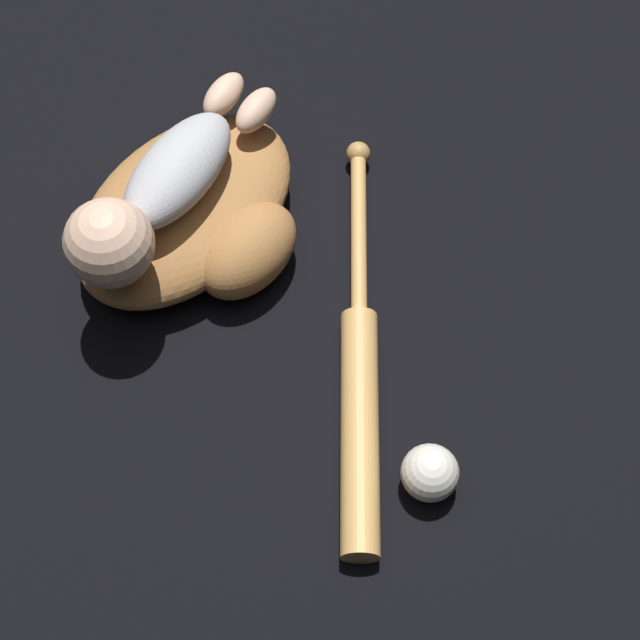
% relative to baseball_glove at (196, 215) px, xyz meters
% --- Properties ---
extents(ground_plane, '(6.00, 6.00, 0.00)m').
position_rel_baseball_glove_xyz_m(ground_plane, '(0.04, -0.00, -0.05)').
color(ground_plane, black).
extents(baseball_glove, '(0.37, 0.30, 0.10)m').
position_rel_baseball_glove_xyz_m(baseball_glove, '(0.00, 0.00, 0.00)').
color(baseball_glove, '#A8703D').
rests_on(baseball_glove, ground).
extents(baby_figure, '(0.38, 0.17, 0.11)m').
position_rel_baseball_glove_xyz_m(baby_figure, '(0.05, -0.01, 0.09)').
color(baby_figure, '#B2B2B7').
rests_on(baby_figure, baseball_glove).
extents(baseball_bat, '(0.46, 0.43, 0.05)m').
position_rel_baseball_glove_xyz_m(baseball_bat, '(0.03, 0.32, -0.03)').
color(baseball_bat, tan).
rests_on(baseball_bat, ground).
extents(baseball, '(0.07, 0.07, 0.07)m').
position_rel_baseball_glove_xyz_m(baseball, '(0.06, 0.46, -0.01)').
color(baseball, silver).
rests_on(baseball, ground).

